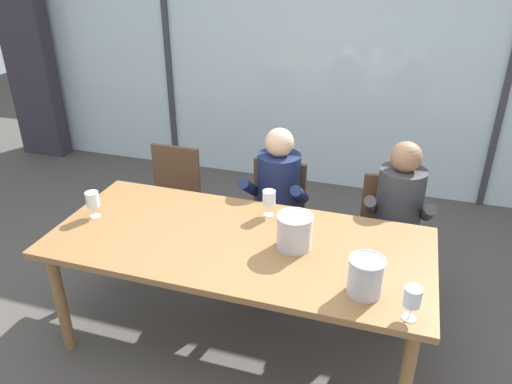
{
  "coord_description": "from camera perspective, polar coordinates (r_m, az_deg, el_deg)",
  "views": [
    {
      "loc": [
        0.85,
        -2.33,
        2.35
      ],
      "look_at": [
        0.0,
        0.35,
        0.93
      ],
      "focal_mm": 34.48,
      "sensor_mm": 36.0,
      "label": 1
    }
  ],
  "objects": [
    {
      "name": "chair_left_of_center",
      "position": [
        3.82,
        2.22,
        -2.05
      ],
      "size": [
        0.46,
        0.46,
        0.87
      ],
      "rotation": [
        0.0,
        0.0,
        -0.04
      ],
      "color": "brown",
      "rests_on": "ground"
    },
    {
      "name": "window_mullion_right",
      "position": [
        5.03,
        27.31,
        11.94
      ],
      "size": [
        0.06,
        0.06,
        2.6
      ],
      "primitive_type": "cube",
      "color": "#38383D",
      "rests_on": "ground"
    },
    {
      "name": "curtain_heavy_drape",
      "position": [
        6.4,
        -25.04,
        15.07
      ],
      "size": [
        0.56,
        0.2,
        2.6
      ],
      "primitive_type": "cube",
      "color": "#332D38",
      "rests_on": "ground"
    },
    {
      "name": "person_charcoal_jacket",
      "position": [
        3.53,
        16.12,
        -2.63
      ],
      "size": [
        0.47,
        0.61,
        1.19
      ],
      "rotation": [
        0.0,
        0.0,
        0.02
      ],
      "color": "#38383D",
      "rests_on": "ground"
    },
    {
      "name": "dining_table",
      "position": [
        2.98,
        -2.05,
        -6.76
      ],
      "size": [
        2.26,
        1.0,
        0.78
      ],
      "color": "olive",
      "rests_on": "ground"
    },
    {
      "name": "ice_bucket_secondary",
      "position": [
        2.53,
        12.61,
        -9.45
      ],
      "size": [
        0.19,
        0.19,
        0.2
      ],
      "color": "#B7B7BC",
      "rests_on": "dining_table"
    },
    {
      "name": "chair_center",
      "position": [
        3.71,
        15.17,
        -3.97
      ],
      "size": [
        0.49,
        0.49,
        0.87
      ],
      "rotation": [
        0.0,
        0.0,
        0.11
      ],
      "color": "brown",
      "rests_on": "ground"
    },
    {
      "name": "ground",
      "position": [
        4.16,
        2.73,
        -7.52
      ],
      "size": [
        14.0,
        14.0,
        0.0
      ],
      "primitive_type": "plane",
      "color": "#4C4742"
    },
    {
      "name": "wine_glass_by_left_taster",
      "position": [
        3.29,
        -18.43,
        -0.92
      ],
      "size": [
        0.08,
        0.08,
        0.17
      ],
      "color": "silver",
      "rests_on": "dining_table"
    },
    {
      "name": "hillside_vineyard",
      "position": [
        9.12,
        12.72,
        18.14
      ],
      "size": [
        13.46,
        2.4,
        2.11
      ],
      "primitive_type": "cube",
      "color": "#477A38",
      "rests_on": "ground"
    },
    {
      "name": "person_navy_polo",
      "position": [
        3.62,
        2.28,
        -0.66
      ],
      "size": [
        0.46,
        0.61,
        1.19
      ],
      "rotation": [
        0.0,
        0.0,
        0.0
      ],
      "color": "#192347",
      "rests_on": "ground"
    },
    {
      "name": "wine_glass_center_pour",
      "position": [
        2.42,
        17.7,
        -11.58
      ],
      "size": [
        0.08,
        0.08,
        0.17
      ],
      "color": "silver",
      "rests_on": "dining_table"
    },
    {
      "name": "chair_near_curtain",
      "position": [
        4.15,
        -9.73,
        0.03
      ],
      "size": [
        0.44,
        0.44,
        0.87
      ],
      "rotation": [
        0.0,
        0.0,
        -0.0
      ],
      "color": "brown",
      "rests_on": "ground"
    },
    {
      "name": "window_mullion_left",
      "position": [
        5.57,
        -10.15,
        15.64
      ],
      "size": [
        0.06,
        0.06,
        2.6
      ],
      "primitive_type": "cube",
      "color": "#38383D",
      "rests_on": "ground"
    },
    {
      "name": "ice_bucket_primary",
      "position": [
        2.82,
        4.48,
        -4.51
      ],
      "size": [
        0.21,
        0.21,
        0.21
      ],
      "color": "#B7B7BC",
      "rests_on": "dining_table"
    },
    {
      "name": "window_glass_panel",
      "position": [
        5.05,
        7.79,
        14.67
      ],
      "size": [
        7.46,
        0.03,
        2.6
      ],
      "primitive_type": "cube",
      "color": "silver",
      "rests_on": "ground"
    },
    {
      "name": "wine_glass_near_bucket",
      "position": [
        3.13,
        1.52,
        -0.82
      ],
      "size": [
        0.08,
        0.08,
        0.17
      ],
      "color": "silver",
      "rests_on": "dining_table"
    }
  ]
}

